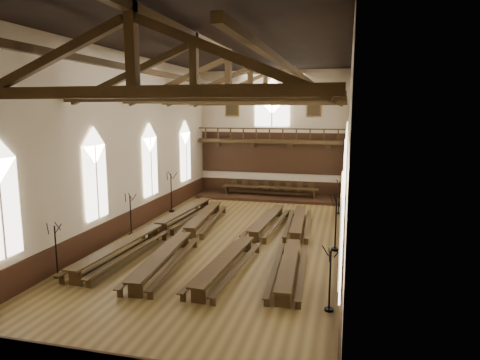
# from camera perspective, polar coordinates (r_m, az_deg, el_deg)

# --- Properties ---
(ground) EXTENTS (26.00, 26.00, 0.00)m
(ground) POSITION_cam_1_polar(r_m,az_deg,el_deg) (23.12, -1.46, -8.03)
(ground) COLOR brown
(ground) RESTS_ON ground
(room_walls) EXTENTS (26.00, 26.00, 26.00)m
(room_walls) POSITION_cam_1_polar(r_m,az_deg,el_deg) (22.07, -1.53, 8.19)
(room_walls) COLOR #BCB18E
(room_walls) RESTS_ON ground
(wainscot_band) EXTENTS (12.00, 26.00, 1.20)m
(wainscot_band) POSITION_cam_1_polar(r_m,az_deg,el_deg) (22.95, -1.47, -6.60)
(wainscot_band) COLOR #351B10
(wainscot_band) RESTS_ON ground
(side_windows) EXTENTS (11.85, 19.80, 4.50)m
(side_windows) POSITION_cam_1_polar(r_m,az_deg,el_deg) (22.29, -1.50, 1.19)
(side_windows) COLOR white
(side_windows) RESTS_ON room_walls
(end_window) EXTENTS (2.80, 0.12, 3.80)m
(end_window) POSITION_cam_1_polar(r_m,az_deg,el_deg) (34.66, 4.30, 9.84)
(end_window) COLOR white
(end_window) RESTS_ON room_walls
(minstrels_gallery) EXTENTS (11.80, 1.24, 3.70)m
(minstrels_gallery) POSITION_cam_1_polar(r_m,az_deg,el_deg) (34.56, 4.17, 4.34)
(minstrels_gallery) COLOR #3B2812
(minstrels_gallery) RESTS_ON room_walls
(portraits) EXTENTS (7.75, 0.09, 1.45)m
(portraits) POSITION_cam_1_polar(r_m,az_deg,el_deg) (34.66, 4.30, 9.64)
(portraits) COLOR brown
(portraits) RESTS_ON room_walls
(roof_trusses) EXTENTS (11.70, 25.70, 2.80)m
(roof_trusses) POSITION_cam_1_polar(r_m,az_deg,el_deg) (22.11, -1.55, 12.74)
(roof_trusses) COLOR #3B2812
(roof_trusses) RESTS_ON room_walls
(refectory_row_a) EXTENTS (1.89, 14.53, 0.76)m
(refectory_row_a) POSITION_cam_1_polar(r_m,az_deg,el_deg) (23.96, -10.89, -6.20)
(refectory_row_a) COLOR #3B2812
(refectory_row_a) RESTS_ON ground
(refectory_row_b) EXTENTS (1.99, 14.17, 0.72)m
(refectory_row_b) POSITION_cam_1_polar(r_m,az_deg,el_deg) (22.67, -7.14, -7.08)
(refectory_row_b) COLOR #3B2812
(refectory_row_b) RESTS_ON ground
(refectory_row_c) EXTENTS (1.81, 14.03, 0.70)m
(refectory_row_c) POSITION_cam_1_polar(r_m,az_deg,el_deg) (21.82, 1.38, -7.69)
(refectory_row_c) COLOR #3B2812
(refectory_row_c) RESTS_ON ground
(refectory_row_d) EXTENTS (1.74, 13.78, 0.68)m
(refectory_row_d) POSITION_cam_1_polar(r_m,az_deg,el_deg) (21.76, 7.21, -7.86)
(refectory_row_d) COLOR #3B2812
(refectory_row_d) RESTS_ON ground
(dais) EXTENTS (11.40, 3.10, 0.21)m
(dais) POSITION_cam_1_polar(r_m,az_deg,el_deg) (33.85, 3.97, -2.27)
(dais) COLOR #351B10
(dais) RESTS_ON ground
(high_table) EXTENTS (7.59, 1.03, 0.71)m
(high_table) POSITION_cam_1_polar(r_m,az_deg,el_deg) (33.72, 3.98, -1.10)
(high_table) COLOR #3B2812
(high_table) RESTS_ON dais
(high_chairs) EXTENTS (6.76, 0.47, 0.99)m
(high_chairs) POSITION_cam_1_polar(r_m,az_deg,el_deg) (34.45, 4.20, -0.98)
(high_chairs) COLOR #3B2812
(high_chairs) RESTS_ON dais
(candelabrum_left_near) EXTENTS (0.71, 0.68, 2.35)m
(candelabrum_left_near) POSITION_cam_1_polar(r_m,az_deg,el_deg) (19.56, -23.23, -9.89)
(candelabrum_left_near) COLOR black
(candelabrum_left_near) RESTS_ON ground
(candelabrum_left_mid) EXTENTS (0.66, 0.73, 2.38)m
(candelabrum_left_mid) POSITION_cam_1_polar(r_m,az_deg,el_deg) (24.60, -14.34, -5.51)
(candelabrum_left_mid) COLOR black
(candelabrum_left_mid) RESTS_ON ground
(candelabrum_left_far) EXTENTS (0.74, 0.86, 2.78)m
(candelabrum_left_far) POSITION_cam_1_polar(r_m,az_deg,el_deg) (29.54, -9.13, -2.61)
(candelabrum_left_far) COLOR black
(candelabrum_left_far) RESTS_ON ground
(candelabrum_right_near) EXTENTS (0.70, 0.67, 2.32)m
(candelabrum_right_near) POSITION_cam_1_polar(r_m,az_deg,el_deg) (15.55, 11.85, -14.35)
(candelabrum_right_near) COLOR black
(candelabrum_right_near) RESTS_ON ground
(candelabrum_right_mid) EXTENTS (0.83, 0.84, 2.82)m
(candelabrum_right_mid) POSITION_cam_1_polar(r_m,az_deg,el_deg) (21.78, 12.61, -7.01)
(candelabrum_right_mid) COLOR black
(candelabrum_right_mid) RESTS_ON ground
(candelabrum_right_far) EXTENTS (0.65, 0.71, 2.34)m
(candelabrum_right_far) POSITION_cam_1_polar(r_m,az_deg,el_deg) (29.38, 13.04, -3.07)
(candelabrum_right_far) COLOR black
(candelabrum_right_far) RESTS_ON ground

